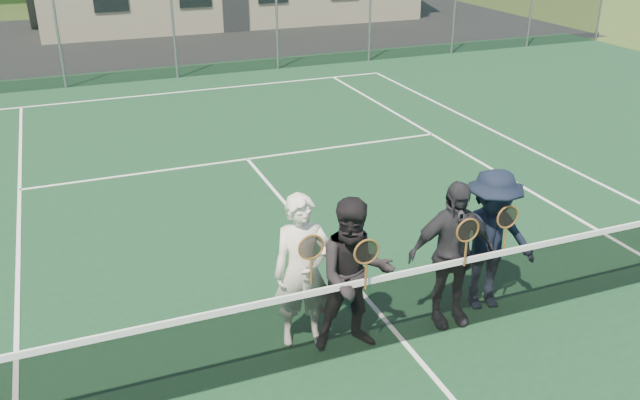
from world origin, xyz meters
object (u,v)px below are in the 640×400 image
object	(u,v)px
tennis_net	(406,303)
player_c	(451,254)
player_d	(490,240)
player_a	(303,271)
player_b	(355,276)

from	to	relation	value
tennis_net	player_c	world-z (taller)	player_c
tennis_net	player_d	world-z (taller)	player_d
tennis_net	player_a	size ratio (longest dim) A/B	6.49
player_c	player_d	bearing A→B (deg)	11.39
player_b	player_d	distance (m)	1.85
player_c	player_d	distance (m)	0.62
player_b	player_c	bearing A→B (deg)	1.62
tennis_net	player_d	size ratio (longest dim) A/B	6.49
tennis_net	player_a	bearing A→B (deg)	155.61
player_c	player_b	bearing A→B (deg)	-178.38
player_c	player_d	world-z (taller)	same
player_b	player_d	world-z (taller)	same
player_a	player_d	distance (m)	2.34
tennis_net	player_a	xyz separation A→B (m)	(-1.05, 0.47, 0.38)
player_d	player_b	bearing A→B (deg)	-175.11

